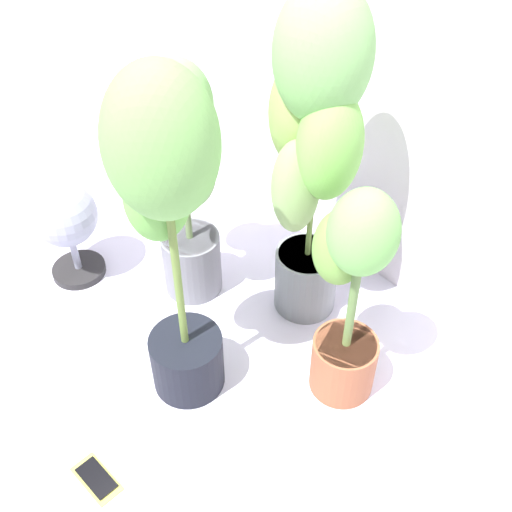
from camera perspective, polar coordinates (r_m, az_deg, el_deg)
ground_plane at (r=1.85m, az=-8.90°, el=-12.17°), size 8.00×8.00×0.00m
potted_plant_back_center at (r=1.65m, az=5.42°, el=10.92°), size 0.36×0.33×1.04m
potted_plant_back_right at (r=1.59m, az=8.55°, el=-3.06°), size 0.30×0.25×0.69m
potted_plant_back_left at (r=1.82m, az=-6.70°, el=7.52°), size 0.33×0.22×0.81m
potted_plant_center at (r=1.43m, az=-8.09°, el=3.96°), size 0.34×0.34×0.99m
cell_phone at (r=1.73m, az=-14.43°, el=-19.16°), size 0.15×0.08×0.01m
floor_fan at (r=2.08m, az=-17.05°, el=3.22°), size 0.23×0.23×0.36m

